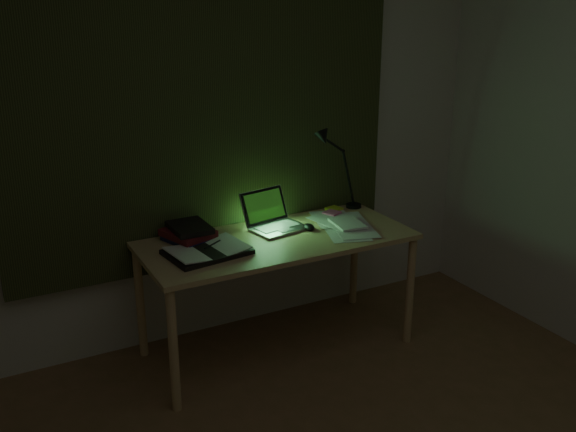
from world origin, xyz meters
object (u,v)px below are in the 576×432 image
Objects in this scene: laptop at (279,212)px; loose_papers at (338,225)px; desk at (278,294)px; open_textbook at (207,251)px; desk_lamp at (355,167)px; book_stack at (190,232)px.

laptop reaches higher than loose_papers.
desk is at bearing -132.78° from laptop.
desk_lamp is (1.06, 0.29, 0.24)m from open_textbook.
laptop is at bearing 58.79° from desk.
open_textbook reaches higher than desk.
book_stack is (-0.02, 0.21, 0.03)m from open_textbook.
desk is 0.45m from laptop.
loose_papers is at bearing -30.11° from laptop.
book_stack reaches higher than loose_papers.
book_stack is at bearing -166.06° from desk_lamp.
open_textbook is 0.77× the size of desk_lamp.
loose_papers is at bearing -11.83° from book_stack.
laptop is (0.07, 0.11, 0.43)m from desk.
open_textbook is at bearing -85.81° from book_stack.
laptop is 0.35m from loose_papers.
book_stack is at bearing 168.17° from loose_papers.
laptop is 0.50m from book_stack.
desk is 4.46× the size of laptop.
desk is 2.87× the size of desk_lamp.
open_textbook is at bearing -175.13° from desk.
desk is 5.88× the size of book_stack.
book_stack is at bearing 161.10° from laptop.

